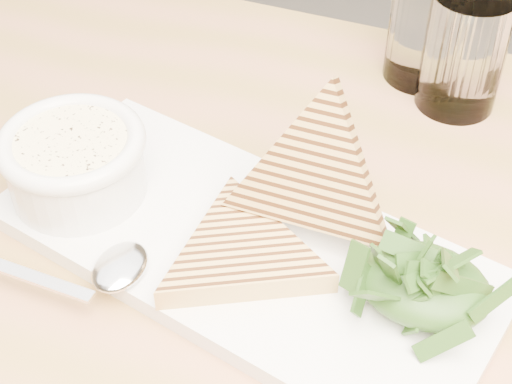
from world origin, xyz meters
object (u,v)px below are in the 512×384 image
at_px(glass_far, 429,24).
at_px(platter, 245,249).
at_px(soup_bowl, 77,170).
at_px(glass_near, 464,51).
at_px(table_top, 266,295).

bearing_deg(glass_far, platter, -101.31).
bearing_deg(soup_bowl, platter, 0.68).
relative_size(platter, glass_far, 3.36).
relative_size(soup_bowl, glass_near, 0.95).
height_order(platter, soup_bowl, soup_bowl).
distance_m(soup_bowl, glass_far, 0.35).
distance_m(table_top, glass_far, 0.31).
distance_m(table_top, platter, 0.04).
height_order(platter, glass_near, glass_near).
xyz_separation_m(table_top, platter, (-0.02, 0.01, 0.03)).
xyz_separation_m(soup_bowl, glass_far, (0.20, 0.29, 0.02)).
bearing_deg(table_top, soup_bowl, 176.10).
xyz_separation_m(soup_bowl, glass_near, (0.24, 0.26, 0.02)).
bearing_deg(platter, glass_far, 78.69).
xyz_separation_m(table_top, soup_bowl, (-0.17, 0.01, 0.06)).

